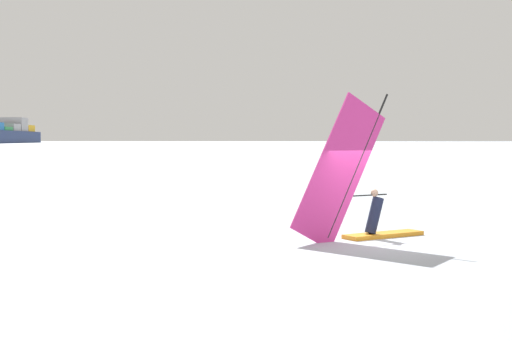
# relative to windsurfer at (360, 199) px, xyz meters

# --- Properties ---
(ground_plane) EXTENTS (4000.00, 4000.00, 0.00)m
(ground_plane) POSITION_rel_windsurfer_xyz_m (0.20, -1.11, -1.14)
(ground_plane) COLOR #9EA8B2
(windsurfer) EXTENTS (4.39, 1.78, 4.34)m
(windsurfer) POSITION_rel_windsurfer_xyz_m (0.00, 0.00, 0.00)
(windsurfer) COLOR orange
(windsurfer) RESTS_ON ground_plane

